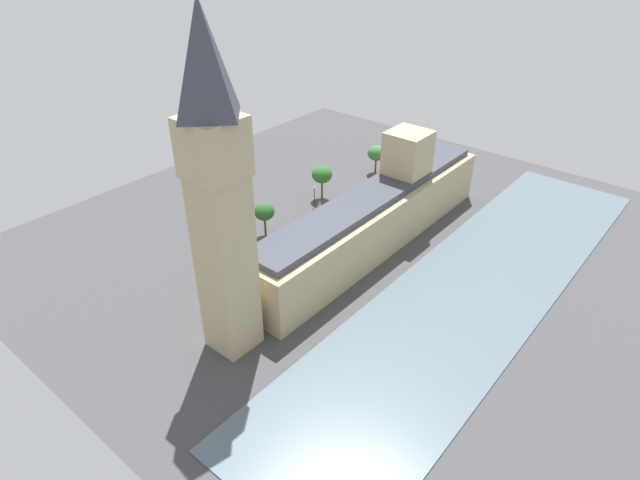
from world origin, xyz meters
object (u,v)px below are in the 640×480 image
Objects in this scene: plane_tree_corner at (376,153)px; plane_tree_near_tower at (264,212)px; plane_tree_opposite_hall at (322,174)px; parliament_building at (376,214)px; car_yellow_cab_midblock at (336,217)px; car_black_by_river_gate at (305,238)px; car_dark_green_far_end at (386,188)px; pedestrian_kerbside at (381,204)px; double_decker_bus_leading at (256,257)px; clock_tower at (218,191)px; pedestrian_trailing at (346,226)px; street_lamp_under_trees at (314,192)px.

plane_tree_corner is 0.99× the size of plane_tree_near_tower.
plane_tree_near_tower is (-0.20, 49.36, 0.21)m from plane_tree_corner.
parliament_building is at bearing 158.67° from plane_tree_opposite_hall.
car_yellow_cab_midblock is 14.92m from plane_tree_opposite_hall.
car_dark_green_far_end is at bearing -89.82° from car_black_by_river_gate.
car_black_by_river_gate reaches higher than pedestrian_kerbside.
plane_tree_corner is (23.59, -34.15, -1.37)m from parliament_building.
car_black_by_river_gate is at bearing 81.27° from double_decker_bus_leading.
car_black_by_river_gate is (-0.67, 13.30, 0.00)m from car_yellow_cab_midblock.
plane_tree_opposite_hall is at bearing -65.93° from clock_tower.
plane_tree_corner reaches higher than pedestrian_trailing.
double_decker_bus_leading is (15.09, 26.74, -5.18)m from parliament_building.
plane_tree_corner is at bearing -77.37° from car_black_by_river_gate.
parliament_building is at bearing 173.14° from car_yellow_cab_midblock.
parliament_building is 20.26m from pedestrian_kerbside.
plane_tree_opposite_hall is (11.81, 15.39, 6.43)m from car_dark_green_far_end.
clock_tower is 6.41× the size of plane_tree_opposite_hall.
plane_tree_opposite_hall is (16.06, 6.56, 6.59)m from pedestrian_kerbside.
car_yellow_cab_midblock reaches higher than pedestrian_kerbside.
plane_tree_near_tower reaches higher than pedestrian_kerbside.
street_lamp_under_trees is (0.50, 29.13, -2.32)m from plane_tree_corner.
pedestrian_kerbside is (-4.25, 8.84, -0.16)m from car_dark_green_far_end.
street_lamp_under_trees reaches higher than pedestrian_kerbside.
car_dark_green_far_end is (13.64, -25.33, -6.93)m from parliament_building.
car_dark_green_far_end is at bearing -61.69° from parliament_building.
car_yellow_cab_midblock is 5.37m from pedestrian_trailing.
double_decker_bus_leading is 6.59× the size of pedestrian_kerbside.
pedestrian_trailing is at bearing 74.43° from double_decker_bus_leading.
plane_tree_opposite_hall reaches higher than street_lamp_under_trees.
plane_tree_corner is (14.23, -33.81, 5.74)m from pedestrian_trailing.
car_black_by_river_gate is at bearing 38.75° from parliament_building.
parliament_building is at bearing -141.00° from car_black_by_river_gate.
pedestrian_kerbside reaches higher than pedestrian_trailing.
car_dark_green_far_end is 9.81m from pedestrian_kerbside.
double_decker_bus_leading is at bearing 105.77° from plane_tree_opposite_hall.
pedestrian_kerbside is (-4.96, -14.17, -0.16)m from car_yellow_cab_midblock.
street_lamp_under_trees reaches higher than double_decker_bus_leading.
double_decker_bus_leading is 6.78× the size of pedestrian_trailing.
pedestrian_trailing is 37.13m from plane_tree_corner.
pedestrian_kerbside is (-5.70, -43.23, -1.91)m from double_decker_bus_leading.
clock_tower reaches higher than double_decker_bus_leading.
plane_tree_corner is (23.83, -81.72, -26.21)m from clock_tower.
street_lamp_under_trees is (10.45, 20.32, 3.24)m from car_dark_green_far_end.
car_dark_green_far_end is at bearing -127.50° from plane_tree_opposite_hall.
parliament_building reaches higher than pedestrian_trailing.
car_dark_green_far_end is at bearing -79.22° from clock_tower.
plane_tree_opposite_hall is at bearing 85.61° from plane_tree_corner.
pedestrian_kerbside is at bearing 78.86° from double_decker_bus_leading.
street_lamp_under_trees is at bearing -115.38° from car_dark_green_far_end.
clock_tower is at bearing 114.83° from street_lamp_under_trees.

